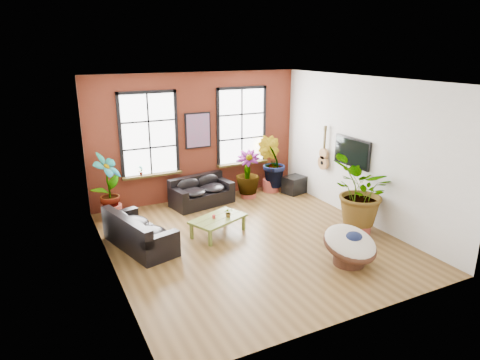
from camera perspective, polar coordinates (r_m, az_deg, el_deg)
The scene contains 19 objects.
room at distance 9.16m, azimuth 1.27°, elevation 2.21°, with size 6.04×6.54×3.54m.
sofa_back at distance 11.72m, azimuth -5.23°, elevation -1.60°, with size 1.79×1.11×0.77m.
sofa_left at distance 9.45m, azimuth -13.49°, elevation -6.84°, with size 1.28×2.06×0.76m.
coffee_table at distance 9.82m, azimuth -2.94°, elevation -5.30°, with size 1.45×1.17×0.49m.
papasan_chair at distance 8.77m, azimuth 14.46°, elevation -8.36°, with size 1.25×1.26×0.81m.
poster at distance 11.81m, azimuth -5.62°, elevation 6.59°, with size 0.74×0.06×0.98m.
tv_wall_unit at distance 11.17m, azimuth 13.63°, elevation 3.42°, with size 0.13×1.86×1.20m.
media_box at distance 12.69m, azimuth 7.24°, elevation -0.63°, with size 0.71×0.63×0.50m.
pot_back_left at distance 11.21m, azimuth -16.69°, elevation -4.08°, with size 0.59×0.59×0.37m.
pot_back_right at distance 12.81m, azimuth 4.16°, elevation -0.68°, with size 0.53×0.53×0.37m.
pot_right_wall at distance 10.37m, azimuth 15.66°, elevation -5.71°, with size 0.58×0.58×0.38m.
pot_mid at distance 12.27m, azimuth 1.15°, elevation -1.58°, with size 0.49×0.49×0.32m.
floor_plant_back_left at distance 10.94m, azimuth -17.17°, elevation -0.50°, with size 0.82×0.56×1.56m, color #184D14.
floor_plant_back_right at distance 12.60m, azimuth 4.21°, elevation 2.39°, with size 0.82×0.66×1.49m, color #184D14.
floor_plant_right_wall at distance 10.10m, azimuth 15.92°, elevation -1.57°, with size 1.47×1.28×1.64m, color #184D14.
floor_plant_mid at distance 12.06m, azimuth 1.03°, elevation 1.04°, with size 0.69×0.69×1.22m, color #184D14.
table_plant at distance 9.79m, azimuth -1.55°, elevation -4.36°, with size 0.20×0.17×0.22m, color #184D14.
sill_plant_left at distance 11.51m, azimuth -13.08°, elevation 1.25°, with size 0.14×0.10×0.27m, color #184D14.
sill_plant_right at distance 12.66m, azimuth 1.79°, elevation 3.15°, with size 0.15×0.15×0.27m, color #184D14.
Camera 1 is at (-4.12, -7.67, 4.13)m, focal length 32.00 mm.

